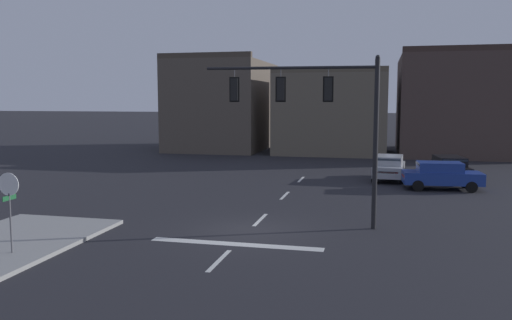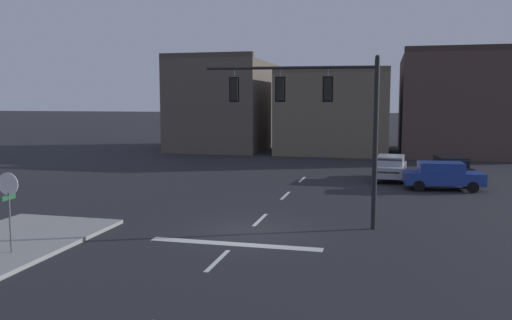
% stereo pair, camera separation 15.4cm
% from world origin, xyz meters
% --- Properties ---
extents(ground_plane, '(400.00, 400.00, 0.00)m').
position_xyz_m(ground_plane, '(0.00, 0.00, 0.00)').
color(ground_plane, '#232328').
extents(sidewalk_near_corner, '(5.00, 8.00, 0.15)m').
position_xyz_m(sidewalk_near_corner, '(-8.00, -4.00, 0.07)').
color(sidewalk_near_corner, gray).
rests_on(sidewalk_near_corner, ground).
extents(stop_bar_paint, '(6.40, 0.50, 0.01)m').
position_xyz_m(stop_bar_paint, '(0.00, -2.00, 0.00)').
color(stop_bar_paint, silver).
rests_on(stop_bar_paint, ground).
extents(lane_centreline, '(0.16, 26.40, 0.01)m').
position_xyz_m(lane_centreline, '(0.00, 2.00, 0.00)').
color(lane_centreline, silver).
rests_on(lane_centreline, ground).
extents(signal_mast_near_side, '(6.94, 0.68, 6.95)m').
position_xyz_m(signal_mast_near_side, '(2.63, 1.35, 4.87)').
color(signal_mast_near_side, black).
rests_on(signal_mast_near_side, ground).
extents(stop_sign, '(0.76, 0.64, 2.83)m').
position_xyz_m(stop_sign, '(-6.80, -5.21, 2.14)').
color(stop_sign, '#56565B').
rests_on(stop_sign, ground).
extents(car_lot_nearside, '(2.45, 4.63, 1.61)m').
position_xyz_m(car_lot_nearside, '(9.33, 15.51, 0.86)').
color(car_lot_nearside, black).
rests_on(car_lot_nearside, ground).
extents(car_lot_middle, '(2.22, 4.57, 1.61)m').
position_xyz_m(car_lot_middle, '(5.62, 15.07, 0.86)').
color(car_lot_middle, '#9EA0A5').
rests_on(car_lot_middle, ground).
extents(car_lot_farside, '(4.55, 2.16, 1.61)m').
position_xyz_m(car_lot_farside, '(8.52, 12.00, 0.86)').
color(car_lot_farside, navy).
rests_on(car_lot_farside, ground).
extents(building_row, '(34.55, 13.67, 9.79)m').
position_xyz_m(building_row, '(1.95, 33.83, 4.46)').
color(building_row, brown).
rests_on(building_row, ground).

